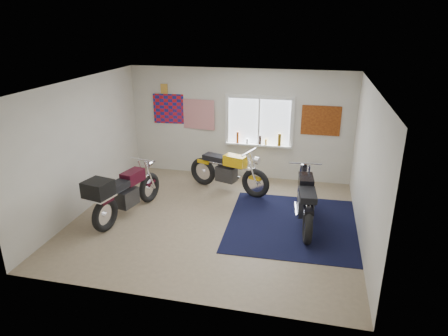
% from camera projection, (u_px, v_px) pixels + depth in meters
% --- Properties ---
extents(ground, '(5.50, 5.50, 0.00)m').
position_uv_depth(ground, '(214.00, 220.00, 7.99)').
color(ground, '#9E896B').
rests_on(ground, ground).
extents(room_shell, '(5.50, 5.50, 5.50)m').
position_uv_depth(room_shell, '(214.00, 141.00, 7.42)').
color(room_shell, white).
rests_on(room_shell, ground).
extents(navy_rug, '(2.58, 2.67, 0.01)m').
position_uv_depth(navy_rug, '(293.00, 224.00, 7.81)').
color(navy_rug, black).
rests_on(navy_rug, ground).
extents(window_assembly, '(1.66, 0.17, 1.26)m').
position_uv_depth(window_assembly, '(259.00, 125.00, 9.66)').
color(window_assembly, white).
rests_on(window_assembly, room_shell).
extents(oil_bottles, '(1.11, 0.09, 0.30)m').
position_uv_depth(oil_bottles, '(262.00, 139.00, 9.70)').
color(oil_bottles, '#933E15').
rests_on(oil_bottles, window_assembly).
extents(flag_display, '(1.60, 0.10, 1.17)m').
position_uv_depth(flag_display, '(164.00, 89.00, 9.90)').
color(flag_display, red).
rests_on(flag_display, room_shell).
extents(triumph_poster, '(0.90, 0.03, 0.70)m').
position_uv_depth(triumph_poster, '(321.00, 121.00, 9.30)').
color(triumph_poster, '#A54C14').
rests_on(triumph_poster, room_shell).
extents(yellow_triumph, '(2.03, 0.86, 1.06)m').
position_uv_depth(yellow_triumph, '(228.00, 172.00, 9.22)').
color(yellow_triumph, black).
rests_on(yellow_triumph, ground).
extents(black_chrome_bike, '(0.65, 2.12, 1.09)m').
position_uv_depth(black_chrome_bike, '(305.00, 201.00, 7.69)').
color(black_chrome_bike, black).
rests_on(black_chrome_bike, navy_rug).
extents(maroon_tourer, '(0.87, 2.09, 1.06)m').
position_uv_depth(maroon_tourer, '(123.00, 193.00, 7.87)').
color(maroon_tourer, black).
rests_on(maroon_tourer, ground).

